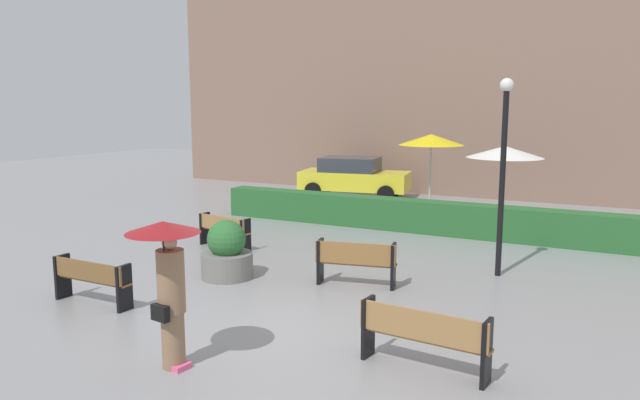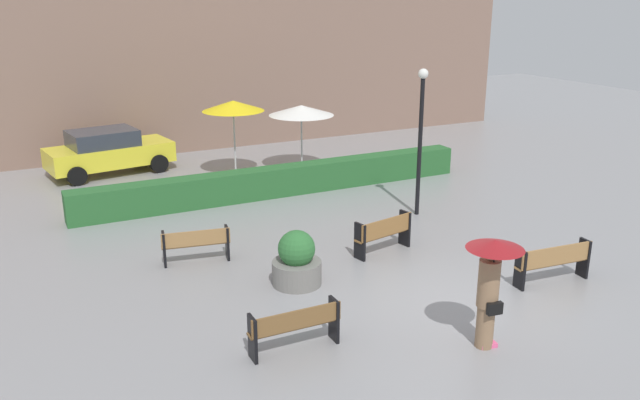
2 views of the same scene
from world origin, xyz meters
TOP-DOWN VIEW (x-y plane):
  - ground_plane at (0.00, 0.00)m, footprint 60.00×60.00m
  - bench_near_left at (-3.59, -0.42)m, footprint 1.70×0.36m
  - bench_near_right at (2.64, -0.35)m, footprint 1.86×0.49m
  - bench_mid_center at (0.26, 2.81)m, footprint 1.65×0.67m
  - bench_far_left at (-4.02, 4.25)m, footprint 1.61×0.59m
  - pedestrian_with_umbrella at (-0.49, -1.84)m, footprint 1.00×1.00m
  - planter_pot at (-2.40, 2.12)m, footprint 1.08×1.08m
  - lamp_post at (2.68, 4.88)m, footprint 0.28×0.28m
  - patio_umbrella_yellow at (-0.67, 10.96)m, footprint 2.09×2.09m
  - patio_umbrella_white at (1.71, 10.65)m, footprint 2.28×2.28m
  - hedge_strip at (-0.11, 8.40)m, footprint 12.79×0.70m
  - building_facade at (0.00, 16.00)m, footprint 28.00×1.20m
  - parked_car at (-4.48, 13.44)m, footprint 4.42×2.49m

SIDE VIEW (x-z plane):
  - ground_plane at x=0.00m, z-range 0.00..0.00m
  - hedge_strip at x=-0.11m, z-range 0.00..0.91m
  - bench_far_left at x=-4.02m, z-range 0.08..0.91m
  - bench_near_left at x=-3.59m, z-range 0.09..0.92m
  - planter_pot at x=-2.40m, z-range -0.09..1.14m
  - bench_mid_center at x=0.26m, z-range 0.08..0.99m
  - bench_near_right at x=2.64m, z-range 0.09..0.98m
  - parked_car at x=-4.48m, z-range 0.03..1.60m
  - pedestrian_with_umbrella at x=-0.49m, z-range 0.32..2.41m
  - patio_umbrella_white at x=1.71m, z-range 1.01..3.39m
  - patio_umbrella_yellow at x=-0.67m, z-range 1.15..3.82m
  - lamp_post at x=2.68m, z-range 0.45..4.61m
  - building_facade at x=0.00m, z-range 0.00..10.78m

